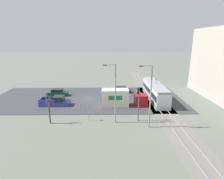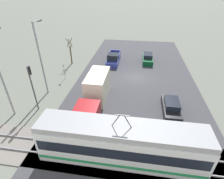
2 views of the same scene
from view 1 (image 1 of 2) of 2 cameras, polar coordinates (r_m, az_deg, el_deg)
ground_plane at (r=39.76m, az=-8.24°, el=-2.91°), size 320.00×320.00×0.00m
road_surface at (r=39.75m, az=-8.24°, el=-2.86°), size 17.95×42.14×0.08m
rail_bed at (r=40.64m, az=13.42°, el=-2.71°), size 67.07×4.40×0.22m
light_rail_tram at (r=39.38m, az=13.85°, el=-0.66°), size 13.55×2.77×4.68m
box_truck at (r=34.49m, az=3.07°, el=-2.86°), size 2.41×8.91×3.36m
pickup_truck at (r=36.64m, az=-17.95°, el=-3.85°), size 2.09×5.85×1.94m
sedan_car_0 at (r=43.41m, az=3.00°, el=-0.17°), size 1.83×4.63×1.54m
sedan_car_1 at (r=42.88m, az=-17.38°, el=-1.07°), size 1.84×4.79×1.59m
traffic_light_pole at (r=27.91m, az=8.59°, el=-3.44°), size 0.28×0.47×5.49m
street_tree at (r=28.88m, az=-19.82°, el=-6.44°), size 1.14×0.94×4.81m
street_lamp_near_crossing at (r=26.45m, az=0.76°, el=-0.30°), size 0.36×1.95×9.36m
street_lamp_mid_block at (r=25.46m, az=12.15°, el=-1.21°), size 0.36×1.95×9.44m
no_parking_sign at (r=28.73m, az=-7.74°, el=-7.29°), size 0.32×0.08×2.40m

